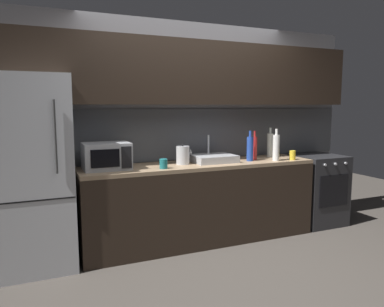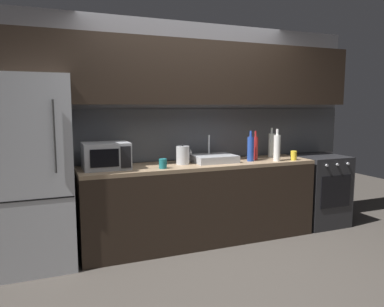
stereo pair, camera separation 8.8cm
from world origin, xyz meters
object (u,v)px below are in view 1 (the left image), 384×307
at_px(oven_range, 316,189).
at_px(kettle, 183,155).
at_px(refrigerator, 34,173).
at_px(wine_bottle_blue, 250,148).
at_px(wine_bottle_white, 276,147).
at_px(wine_bottle_clear, 270,145).
at_px(microwave, 106,156).
at_px(mug_yellow, 293,155).
at_px(wine_bottle_red, 254,148).
at_px(mug_teal, 164,164).

distance_m(oven_range, kettle, 1.96).
height_order(refrigerator, wine_bottle_blue, refrigerator).
relative_size(wine_bottle_white, wine_bottle_clear, 1.02).
bearing_deg(refrigerator, wine_bottle_blue, -1.69).
distance_m(wine_bottle_white, wine_bottle_blue, 0.31).
xyz_separation_m(microwave, mug_yellow, (2.15, -0.21, -0.08)).
bearing_deg(wine_bottle_clear, wine_bottle_white, -113.23).
relative_size(wine_bottle_red, mug_yellow, 3.17).
xyz_separation_m(microwave, wine_bottle_white, (1.92, -0.19, 0.02)).
height_order(refrigerator, mug_yellow, refrigerator).
bearing_deg(kettle, wine_bottle_clear, 5.42).
xyz_separation_m(wine_bottle_white, wine_bottle_blue, (-0.29, 0.10, -0.01)).
bearing_deg(wine_bottle_blue, oven_range, 3.57).
xyz_separation_m(refrigerator, mug_yellow, (2.83, -0.19, 0.04)).
xyz_separation_m(microwave, wine_bottle_red, (1.74, -0.01, 0.01)).
xyz_separation_m(oven_range, wine_bottle_clear, (-0.65, 0.13, 0.60)).
height_order(oven_range, wine_bottle_clear, wine_bottle_clear).
xyz_separation_m(kettle, wine_bottle_red, (0.91, -0.01, 0.04)).
height_order(kettle, wine_bottle_white, wine_bottle_white).
bearing_deg(wine_bottle_blue, kettle, 173.94).
bearing_deg(microwave, wine_bottle_red, -0.40).
bearing_deg(oven_range, mug_teal, -175.53).
bearing_deg(wine_bottle_clear, oven_range, -11.63).
height_order(wine_bottle_red, wine_bottle_blue, wine_bottle_blue).
bearing_deg(refrigerator, wine_bottle_red, 0.15).
bearing_deg(oven_range, mug_yellow, -161.32).
bearing_deg(refrigerator, kettle, 0.65).
bearing_deg(wine_bottle_red, refrigerator, -179.85).
bearing_deg(wine_bottle_white, mug_teal, 179.96).
xyz_separation_m(microwave, wine_bottle_clear, (2.06, 0.12, 0.02)).
height_order(wine_bottle_blue, mug_yellow, wine_bottle_blue).
distance_m(wine_bottle_blue, wine_bottle_clear, 0.47).
height_order(wine_bottle_blue, wine_bottle_clear, wine_bottle_clear).
relative_size(refrigerator, mug_teal, 18.37).
bearing_deg(wine_bottle_blue, mug_yellow, -13.34).
distance_m(refrigerator, mug_teal, 1.23).
distance_m(microwave, wine_bottle_white, 1.93).
relative_size(wine_bottle_blue, wine_bottle_clear, 0.96).
distance_m(oven_range, wine_bottle_red, 1.13).
bearing_deg(kettle, microwave, 179.92).
distance_m(refrigerator, microwave, 0.69).
height_order(microwave, wine_bottle_white, wine_bottle_white).
bearing_deg(mug_yellow, wine_bottle_red, 154.14).
bearing_deg(oven_range, wine_bottle_white, -167.74).
bearing_deg(microwave, kettle, -0.08).
bearing_deg(mug_yellow, wine_bottle_clear, 106.28).
distance_m(wine_bottle_clear, mug_yellow, 0.35).
xyz_separation_m(oven_range, wine_bottle_red, (-0.97, 0.01, 0.59)).
bearing_deg(wine_bottle_red, microwave, 179.60).
bearing_deg(mug_teal, mug_yellow, -0.70).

